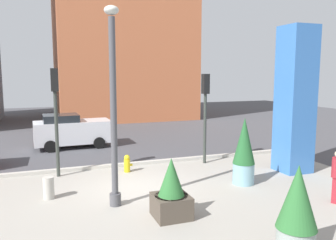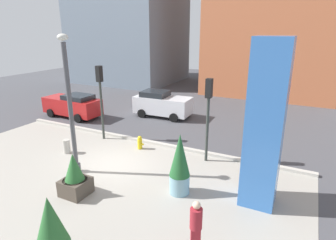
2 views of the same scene
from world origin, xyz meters
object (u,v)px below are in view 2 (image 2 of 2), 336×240
at_px(concrete_bollard, 67,146).
at_px(car_curb_west, 73,105).
at_px(art_pillar_blue, 265,126).
at_px(traffic_light_corner, 100,91).
at_px(pedestrian_crossing, 196,225).
at_px(potted_plant_near_left, 180,164).
at_px(fire_hydrant, 140,143).
at_px(potted_plant_curbside, 75,177).
at_px(car_intersection, 162,104).
at_px(lamp_post, 70,110).
at_px(potted_plant_mid_plaza, 51,230).
at_px(traffic_light_far_side, 208,107).

relative_size(concrete_bollard, car_curb_west, 0.17).
xyz_separation_m(art_pillar_blue, traffic_light_corner, (-9.45, 2.59, -0.10)).
bearing_deg(pedestrian_crossing, concrete_bollard, 157.78).
distance_m(potted_plant_near_left, fire_hydrant, 4.93).
bearing_deg(potted_plant_curbside, fire_hydrant, 91.51).
distance_m(concrete_bollard, pedestrian_crossing, 9.40).
height_order(potted_plant_curbside, car_intersection, car_intersection).
relative_size(lamp_post, potted_plant_near_left, 2.42).
bearing_deg(fire_hydrant, concrete_bollard, -145.27).
distance_m(art_pillar_blue, potted_plant_near_left, 3.49).
distance_m(art_pillar_blue, traffic_light_corner, 9.80).
distance_m(art_pillar_blue, pedestrian_crossing, 4.24).
bearing_deg(car_curb_west, lamp_post, -44.95).
height_order(fire_hydrant, traffic_light_corner, traffic_light_corner).
bearing_deg(fire_hydrant, lamp_post, -108.93).
bearing_deg(potted_plant_near_left, art_pillar_blue, 15.19).
height_order(art_pillar_blue, fire_hydrant, art_pillar_blue).
bearing_deg(lamp_post, car_intersection, 93.46).
relative_size(potted_plant_curbside, car_curb_west, 0.39).
bearing_deg(potted_plant_near_left, lamp_post, -174.30).
bearing_deg(fire_hydrant, traffic_light_corner, 173.00).
relative_size(potted_plant_curbside, potted_plant_near_left, 0.70).
height_order(potted_plant_mid_plaza, traffic_light_far_side, traffic_light_far_side).
xyz_separation_m(traffic_light_far_side, car_intersection, (-5.53, 5.77, -1.85)).
distance_m(potted_plant_curbside, car_curb_west, 11.08).
bearing_deg(car_intersection, concrete_bollard, -99.60).
bearing_deg(fire_hydrant, traffic_light_far_side, 3.64).
relative_size(potted_plant_mid_plaza, traffic_light_far_side, 0.51).
xyz_separation_m(art_pillar_blue, traffic_light_far_side, (-2.94, 2.49, -0.24)).
height_order(potted_plant_near_left, traffic_light_far_side, traffic_light_far_side).
bearing_deg(concrete_bollard, potted_plant_mid_plaza, -46.90).
xyz_separation_m(lamp_post, traffic_light_far_side, (4.95, 3.78, -0.18)).
bearing_deg(car_curb_west, concrete_bollard, -48.70).
height_order(traffic_light_corner, traffic_light_far_side, traffic_light_corner).
distance_m(fire_hydrant, traffic_light_far_side, 4.47).
xyz_separation_m(fire_hydrant, traffic_light_far_side, (3.74, 0.24, 2.43)).
bearing_deg(traffic_light_corner, pedestrian_crossing, -36.35).
bearing_deg(art_pillar_blue, lamp_post, -170.73).
xyz_separation_m(lamp_post, concrete_bollard, (-1.97, 1.34, -2.61)).
xyz_separation_m(traffic_light_corner, pedestrian_crossing, (8.28, -6.09, -1.99)).
bearing_deg(potted_plant_near_left, car_intersection, 121.56).
bearing_deg(concrete_bollard, traffic_light_corner, 80.88).
relative_size(lamp_post, car_intersection, 1.44).
height_order(potted_plant_mid_plaza, traffic_light_corner, traffic_light_corner).
bearing_deg(potted_plant_curbside, potted_plant_mid_plaza, -55.38).
height_order(art_pillar_blue, car_curb_west, art_pillar_blue).
xyz_separation_m(potted_plant_mid_plaza, pedestrian_crossing, (3.39, 2.11, -0.11)).
distance_m(potted_plant_near_left, car_intersection, 10.63).
height_order(art_pillar_blue, pedestrian_crossing, art_pillar_blue).
bearing_deg(lamp_post, car_curb_west, 135.05).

